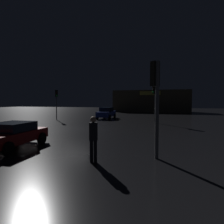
# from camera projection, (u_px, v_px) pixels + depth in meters

# --- Properties ---
(ground_plane) EXTENTS (120.00, 120.00, 0.00)m
(ground_plane) POSITION_uv_depth(u_px,v_px,m) (75.00, 129.00, 17.26)
(ground_plane) COLOR black
(store_building) EXTENTS (17.20, 6.40, 4.97)m
(store_building) POSITION_uv_depth(u_px,v_px,m) (151.00, 101.00, 46.40)
(store_building) COLOR brown
(store_building) RESTS_ON ground
(traffic_signal_main) EXTENTS (0.42, 0.43, 4.21)m
(traffic_signal_main) POSITION_uv_depth(u_px,v_px,m) (154.00, 95.00, 21.88)
(traffic_signal_main) COLOR #595B60
(traffic_signal_main) RESTS_ON ground
(traffic_signal_opposite) EXTENTS (0.42, 0.43, 3.89)m
(traffic_signal_opposite) POSITION_uv_depth(u_px,v_px,m) (56.00, 97.00, 25.63)
(traffic_signal_opposite) COLOR #595B60
(traffic_signal_opposite) RESTS_ON ground
(traffic_signal_cross_left) EXTENTS (0.42, 0.42, 4.09)m
(traffic_signal_cross_left) POSITION_uv_depth(u_px,v_px,m) (156.00, 91.00, 8.29)
(traffic_signal_cross_left) COLOR #595B60
(traffic_signal_cross_left) RESTS_ON ground
(car_near) EXTENTS (2.08, 4.55, 1.59)m
(car_near) POSITION_uv_depth(u_px,v_px,m) (106.00, 113.00, 27.79)
(car_near) COLOR navy
(car_near) RESTS_ON ground
(car_crossing) EXTENTS (2.23, 4.03, 1.33)m
(car_crossing) POSITION_uv_depth(u_px,v_px,m) (12.00, 135.00, 10.22)
(car_crossing) COLOR #A51414
(car_crossing) RESTS_ON ground
(pedestrian) EXTENTS (0.37, 0.37, 1.83)m
(pedestrian) POSITION_uv_depth(u_px,v_px,m) (93.00, 135.00, 7.77)
(pedestrian) COLOR black
(pedestrian) RESTS_ON ground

